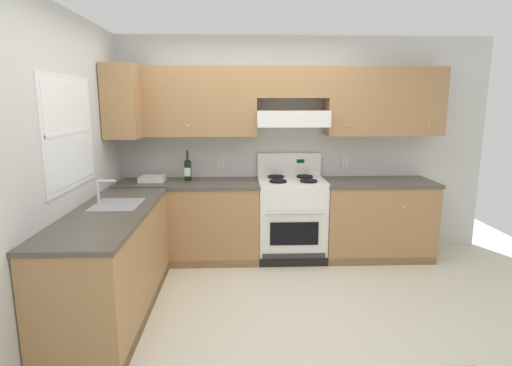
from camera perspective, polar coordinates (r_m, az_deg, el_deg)
ground_plane at (r=3.80m, az=0.42°, el=-17.08°), size 7.04×7.04×0.00m
wall_back at (r=4.92m, az=4.43°, el=7.39°), size 4.68×0.57×2.55m
wall_left at (r=3.88m, az=-23.98°, el=3.46°), size 0.47×4.00×2.55m
counter_back_run at (r=4.79m, az=2.29°, el=-5.18°), size 3.60×0.65×0.91m
counter_left_run at (r=3.76m, az=-19.17°, el=-10.32°), size 0.63×1.91×1.13m
stove at (r=4.82m, az=4.88°, el=-4.79°), size 0.76×0.62×1.20m
wine_bottle at (r=4.78m, az=-9.42°, el=1.94°), size 0.08×0.08×0.35m
bowl at (r=4.84m, az=-14.12°, el=0.47°), size 0.29×0.25×0.06m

